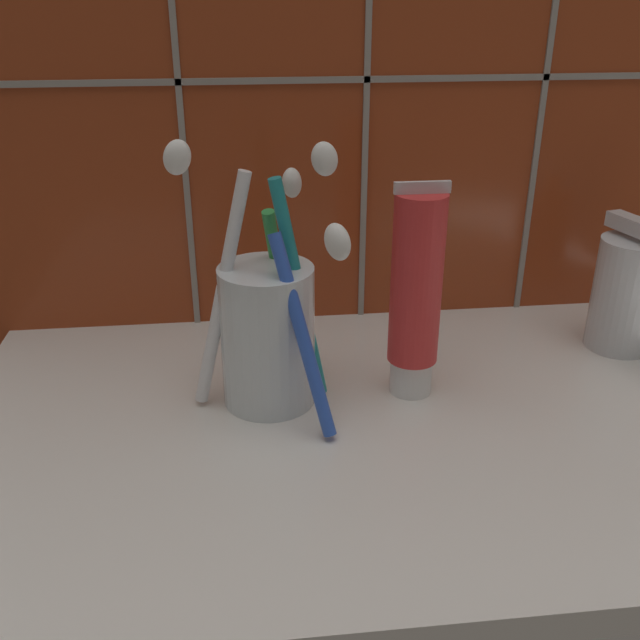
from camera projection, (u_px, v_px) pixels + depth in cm
name	position (u px, v px, depth cm)	size (l,w,h in cm)	color
sink_counter	(380.00, 430.00, 49.97)	(59.10, 35.57, 2.00)	silver
toothbrush_cup	(269.00, 328.00, 49.44)	(11.51, 13.52, 19.00)	silver
toothpaste_tube	(416.00, 293.00, 49.64)	(3.79, 3.61, 15.73)	white
sink_faucet	(636.00, 292.00, 56.52)	(6.04, 12.57, 10.86)	silver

